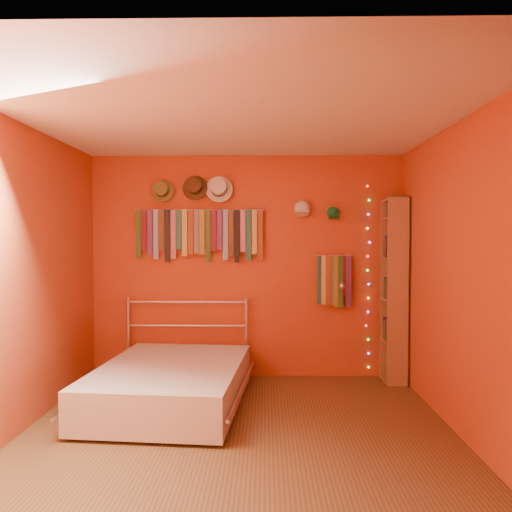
# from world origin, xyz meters

# --- Properties ---
(ground) EXTENTS (3.50, 3.50, 0.00)m
(ground) POSITION_xyz_m (0.00, 0.00, 0.00)
(ground) COLOR brown
(ground) RESTS_ON ground
(back_wall) EXTENTS (3.50, 0.02, 2.50)m
(back_wall) POSITION_xyz_m (0.00, 1.75, 1.25)
(back_wall) COLOR #AB3A1B
(back_wall) RESTS_ON ground
(right_wall) EXTENTS (0.02, 3.50, 2.50)m
(right_wall) POSITION_xyz_m (1.75, 0.00, 1.25)
(right_wall) COLOR #AB3A1B
(right_wall) RESTS_ON ground
(left_wall) EXTENTS (0.02, 3.50, 2.50)m
(left_wall) POSITION_xyz_m (-1.75, 0.00, 1.25)
(left_wall) COLOR #AB3A1B
(left_wall) RESTS_ON ground
(ceiling) EXTENTS (3.50, 3.50, 0.02)m
(ceiling) POSITION_xyz_m (0.00, 0.00, 2.50)
(ceiling) COLOR white
(ceiling) RESTS_ON back_wall
(tie_rack) EXTENTS (1.45, 0.03, 0.60)m
(tie_rack) POSITION_xyz_m (-0.52, 1.69, 1.64)
(tie_rack) COLOR silver
(tie_rack) RESTS_ON back_wall
(small_tie_rack) EXTENTS (0.40, 0.03, 0.59)m
(small_tie_rack) POSITION_xyz_m (0.99, 1.69, 1.11)
(small_tie_rack) COLOR silver
(small_tie_rack) RESTS_ON back_wall
(fedora_olive) EXTENTS (0.26, 0.14, 0.25)m
(fedora_olive) POSITION_xyz_m (-0.94, 1.66, 2.11)
(fedora_olive) COLOR olive
(fedora_olive) RESTS_ON back_wall
(fedora_brown) EXTENTS (0.28, 0.15, 0.28)m
(fedora_brown) POSITION_xyz_m (-0.57, 1.65, 2.14)
(fedora_brown) COLOR #4C321B
(fedora_brown) RESTS_ON back_wall
(fedora_white) EXTENTS (0.30, 0.17, 0.30)m
(fedora_white) POSITION_xyz_m (-0.30, 1.65, 2.13)
(fedora_white) COLOR silver
(fedora_white) RESTS_ON back_wall
(cap_white) EXTENTS (0.18, 0.23, 0.18)m
(cap_white) POSITION_xyz_m (0.63, 1.70, 1.90)
(cap_white) COLOR white
(cap_white) RESTS_ON back_wall
(cap_green) EXTENTS (0.16, 0.20, 0.16)m
(cap_green) POSITION_xyz_m (0.97, 1.70, 1.85)
(cap_green) COLOR #1A7836
(cap_green) RESTS_ON back_wall
(fairy_lights) EXTENTS (0.06, 0.02, 2.06)m
(fairy_lights) POSITION_xyz_m (1.37, 1.71, 1.13)
(fairy_lights) COLOR #FF3333
(fairy_lights) RESTS_ON back_wall
(reading_lamp) EXTENTS (0.06, 0.27, 0.08)m
(reading_lamp) POSITION_xyz_m (1.05, 1.54, 1.05)
(reading_lamp) COLOR silver
(reading_lamp) RESTS_ON back_wall
(bookshelf) EXTENTS (0.25, 0.34, 2.00)m
(bookshelf) POSITION_xyz_m (1.66, 1.53, 1.02)
(bookshelf) COLOR #9B6A46
(bookshelf) RESTS_ON ground
(bed) EXTENTS (1.50, 1.92, 0.90)m
(bed) POSITION_xyz_m (-0.66, 0.70, 0.21)
(bed) COLOR silver
(bed) RESTS_ON ground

